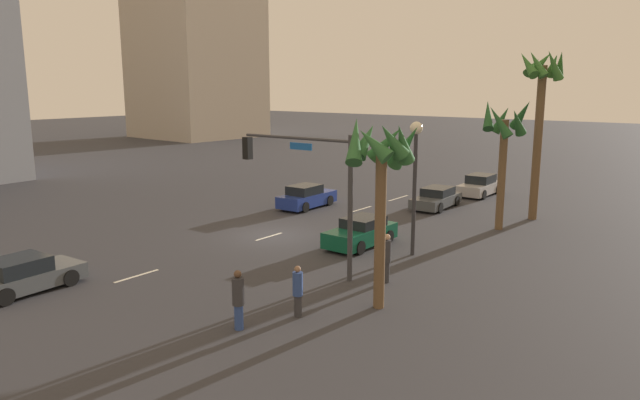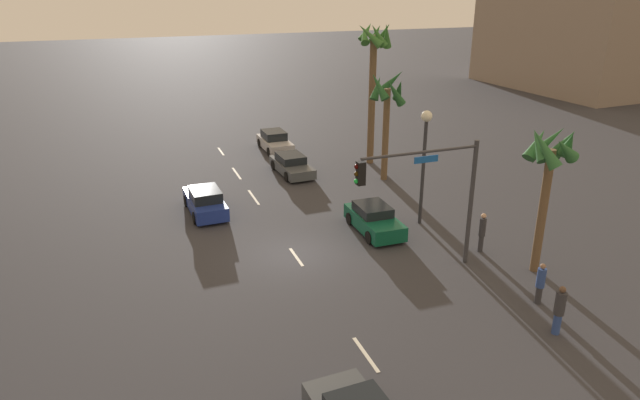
# 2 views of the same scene
# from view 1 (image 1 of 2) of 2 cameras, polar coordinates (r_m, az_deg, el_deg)

# --- Properties ---
(ground_plane) EXTENTS (220.00, 220.00, 0.00)m
(ground_plane) POSITION_cam_1_polar(r_m,az_deg,el_deg) (29.87, -4.53, -3.45)
(ground_plane) COLOR #333338
(lane_stripe_0) EXTENTS (2.15, 0.14, 0.01)m
(lane_stripe_0) POSITION_cam_1_polar(r_m,az_deg,el_deg) (44.57, 11.15, 1.24)
(lane_stripe_0) COLOR silver
(lane_stripe_0) RESTS_ON ground_plane
(lane_stripe_1) EXTENTS (2.54, 0.14, 0.01)m
(lane_stripe_1) POSITION_cam_1_polar(r_m,az_deg,el_deg) (39.83, 7.64, 0.18)
(lane_stripe_1) COLOR silver
(lane_stripe_1) RESTS_ON ground_plane
(lane_stripe_2) EXTENTS (2.55, 0.14, 0.01)m
(lane_stripe_2) POSITION_cam_1_polar(r_m,az_deg,el_deg) (35.92, 3.89, -0.94)
(lane_stripe_2) COLOR silver
(lane_stripe_2) RESTS_ON ground_plane
(lane_stripe_3) EXTENTS (1.92, 0.14, 0.01)m
(lane_stripe_3) POSITION_cam_1_polar(r_m,az_deg,el_deg) (29.61, -5.00, -3.58)
(lane_stripe_3) COLOR silver
(lane_stripe_3) RESTS_ON ground_plane
(lane_stripe_4) EXTENTS (2.06, 0.14, 0.01)m
(lane_stripe_4) POSITION_cam_1_polar(r_m,az_deg,el_deg) (24.68, -17.43, -7.08)
(lane_stripe_4) COLOR silver
(lane_stripe_4) RESTS_ON ground_plane
(car_0) EXTENTS (4.02, 1.86, 1.36)m
(car_0) POSITION_cam_1_polar(r_m,az_deg,el_deg) (27.83, 4.02, -3.18)
(car_0) COLOR #0F5138
(car_0) RESTS_ON ground_plane
(car_1) EXTENTS (4.15, 1.92, 1.42)m
(car_1) POSITION_cam_1_polar(r_m,az_deg,el_deg) (42.00, 15.29, 1.34)
(car_1) COLOR #B7B7BC
(car_1) RESTS_ON ground_plane
(car_2) EXTENTS (4.09, 2.11, 1.32)m
(car_2) POSITION_cam_1_polar(r_m,az_deg,el_deg) (24.32, -26.91, -6.59)
(car_2) COLOR #474C51
(car_2) RESTS_ON ground_plane
(car_3) EXTENTS (4.25, 1.94, 1.44)m
(car_3) POSITION_cam_1_polar(r_m,az_deg,el_deg) (36.40, -1.32, 0.29)
(car_3) COLOR navy
(car_3) RESTS_ON ground_plane
(car_4) EXTENTS (4.33, 2.03, 1.26)m
(car_4) POSITION_cam_1_polar(r_m,az_deg,el_deg) (37.08, 11.28, 0.17)
(car_4) COLOR #474C51
(car_4) RESTS_ON ground_plane
(traffic_signal) EXTENTS (0.35, 5.69, 5.68)m
(traffic_signal) POSITION_cam_1_polar(r_m,az_deg,el_deg) (23.31, -1.14, 2.28)
(traffic_signal) COLOR #38383D
(traffic_signal) RESTS_ON ground_plane
(streetlamp) EXTENTS (0.56, 0.56, 5.97)m
(streetlamp) POSITION_cam_1_polar(r_m,az_deg,el_deg) (25.89, 9.28, 3.65)
(streetlamp) COLOR #2D2D33
(streetlamp) RESTS_ON ground_plane
(pedestrian_0) EXTENTS (0.44, 0.44, 1.93)m
(pedestrian_0) POSITION_cam_1_polar(r_m,az_deg,el_deg) (22.69, 6.53, -5.49)
(pedestrian_0) COLOR #333338
(pedestrian_0) RESTS_ON ground_plane
(pedestrian_1) EXTENTS (0.53, 0.53, 1.93)m
(pedestrian_1) POSITION_cam_1_polar(r_m,az_deg,el_deg) (18.52, -7.97, -9.49)
(pedestrian_1) COLOR #2D478C
(pedestrian_1) RESTS_ON ground_plane
(pedestrian_2) EXTENTS (0.48, 0.48, 1.73)m
(pedestrian_2) POSITION_cam_1_polar(r_m,az_deg,el_deg) (19.38, -2.19, -8.75)
(pedestrian_2) COLOR #333338
(pedestrian_2) RESTS_ON ground_plane
(palm_tree_0) EXTENTS (2.63, 2.80, 9.45)m
(palm_tree_0) POSITION_cam_1_polar(r_m,az_deg,el_deg) (34.62, 20.79, 9.69)
(palm_tree_0) COLOR brown
(palm_tree_0) RESTS_ON ground_plane
(palm_tree_1) EXTENTS (2.67, 2.78, 6.91)m
(palm_tree_1) POSITION_cam_1_polar(r_m,az_deg,el_deg) (31.62, 17.56, 6.19)
(palm_tree_1) COLOR brown
(palm_tree_1) RESTS_ON ground_plane
(palm_tree_2) EXTENTS (2.69, 2.66, 6.60)m
(palm_tree_2) POSITION_cam_1_polar(r_m,az_deg,el_deg) (19.31, 6.13, 3.91)
(palm_tree_2) COLOR brown
(palm_tree_2) RESTS_ON ground_plane
(building_3) EXTENTS (15.39, 16.14, 24.80)m
(building_3) POSITION_cam_1_polar(r_m,az_deg,el_deg) (89.32, -12.03, 14.04)
(building_3) COLOR #B2A38E
(building_3) RESTS_ON ground_plane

